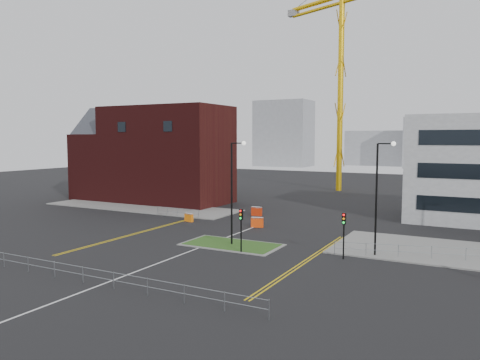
# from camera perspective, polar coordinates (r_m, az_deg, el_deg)

# --- Properties ---
(ground) EXTENTS (200.00, 200.00, 0.00)m
(ground) POSITION_cam_1_polar(r_m,az_deg,el_deg) (36.27, -10.09, -10.02)
(ground) COLOR black
(ground) RESTS_ON ground
(pavement_left) EXTENTS (28.00, 8.00, 0.12)m
(pavement_left) POSITION_cam_1_polar(r_m,az_deg,el_deg) (65.40, -11.99, -3.23)
(pavement_left) COLOR slate
(pavement_left) RESTS_ON ground
(island_kerb) EXTENTS (8.60, 4.60, 0.08)m
(island_kerb) POSITION_cam_1_polar(r_m,az_deg,el_deg) (41.66, -1.02, -7.90)
(island_kerb) COLOR slate
(island_kerb) RESTS_ON ground
(grass_island) EXTENTS (8.00, 4.00, 0.12)m
(grass_island) POSITION_cam_1_polar(r_m,az_deg,el_deg) (41.66, -1.02, -7.87)
(grass_island) COLOR #284D19
(grass_island) RESTS_ON ground
(brick_building) EXTENTS (24.20, 10.07, 14.24)m
(brick_building) POSITION_cam_1_polar(r_m,az_deg,el_deg) (71.29, -10.82, 2.95)
(brick_building) COLOR #401010
(brick_building) RESTS_ON ground
(tower_crane) EXTENTS (48.90, 22.30, 38.25)m
(tower_crane) POSITION_cam_1_polar(r_m,az_deg,el_deg) (83.97, 15.43, 16.59)
(tower_crane) COLOR yellow
(tower_crane) RESTS_ON ground
(streetlamp_island) EXTENTS (1.46, 0.36, 9.18)m
(streetlamp_island) POSITION_cam_1_polar(r_m,az_deg,el_deg) (40.69, -0.76, -0.54)
(streetlamp_island) COLOR black
(streetlamp_island) RESTS_ON ground
(streetlamp_right_near) EXTENTS (1.46, 0.36, 9.18)m
(streetlamp_right_near) POSITION_cam_1_polar(r_m,az_deg,el_deg) (38.43, 16.62, -1.08)
(streetlamp_right_near) COLOR black
(streetlamp_right_near) RESTS_ON ground
(traffic_light_island) EXTENTS (0.28, 0.33, 3.65)m
(traffic_light_island) POSITION_cam_1_polar(r_m,az_deg,el_deg) (38.48, 0.13, -5.14)
(traffic_light_island) COLOR black
(traffic_light_island) RESTS_ON ground
(traffic_light_right) EXTENTS (0.28, 0.33, 3.65)m
(traffic_light_right) POSITION_cam_1_polar(r_m,az_deg,el_deg) (37.40, 12.54, -5.57)
(traffic_light_right) COLOR black
(traffic_light_right) RESTS_ON ground
(railing_front) EXTENTS (24.05, 0.05, 1.10)m
(railing_front) POSITION_cam_1_polar(r_m,az_deg,el_deg) (31.75, -16.93, -10.90)
(railing_front) COLOR gray
(railing_front) RESTS_ON ground
(railing_left) EXTENTS (6.05, 0.05, 1.10)m
(railing_left) POSITION_cam_1_polar(r_m,az_deg,el_deg) (56.70, -7.62, -3.73)
(railing_left) COLOR gray
(railing_left) RESTS_ON ground
(railing_right) EXTENTS (19.05, 5.05, 1.10)m
(railing_right) POSITION_cam_1_polar(r_m,az_deg,el_deg) (39.94, 25.84, -7.90)
(railing_right) COLOR gray
(railing_right) RESTS_ON ground
(centre_line) EXTENTS (0.15, 30.00, 0.01)m
(centre_line) POSITION_cam_1_polar(r_m,az_deg,el_deg) (37.81, -8.19, -9.36)
(centre_line) COLOR silver
(centre_line) RESTS_ON ground
(yellow_left_a) EXTENTS (0.12, 24.00, 0.01)m
(yellow_left_a) POSITION_cam_1_polar(r_m,az_deg,el_deg) (49.37, -11.16, -5.98)
(yellow_left_a) COLOR gold
(yellow_left_a) RESTS_ON ground
(yellow_left_b) EXTENTS (0.12, 24.00, 0.01)m
(yellow_left_b) POSITION_cam_1_polar(r_m,az_deg,el_deg) (49.18, -10.88, -6.02)
(yellow_left_b) COLOR gold
(yellow_left_b) RESTS_ON ground
(yellow_right_a) EXTENTS (0.12, 20.00, 0.01)m
(yellow_right_a) POSITION_cam_1_polar(r_m,az_deg,el_deg) (36.86, 7.83, -9.73)
(yellow_right_a) COLOR gold
(yellow_right_a) RESTS_ON ground
(yellow_right_b) EXTENTS (0.12, 20.00, 0.01)m
(yellow_right_b) POSITION_cam_1_polar(r_m,az_deg,el_deg) (36.76, 8.27, -9.78)
(yellow_right_b) COLOR gold
(yellow_right_b) RESTS_ON ground
(skyline_a) EXTENTS (18.00, 12.00, 22.00)m
(skyline_a) POSITION_cam_1_polar(r_m,az_deg,el_deg) (159.88, 5.36, 5.66)
(skyline_a) COLOR gray
(skyline_a) RESTS_ON ground
(skyline_b) EXTENTS (24.00, 12.00, 16.00)m
(skyline_b) POSITION_cam_1_polar(r_m,az_deg,el_deg) (157.92, 23.85, 4.16)
(skyline_b) COLOR gray
(skyline_b) RESTS_ON ground
(skyline_d) EXTENTS (30.00, 12.00, 12.00)m
(skyline_d) POSITION_cam_1_polar(r_m,az_deg,el_deg) (170.13, 18.02, 3.71)
(skyline_d) COLOR gray
(skyline_d) RESTS_ON ground
(barrier_left) EXTENTS (1.17, 0.64, 0.94)m
(barrier_left) POSITION_cam_1_polar(r_m,az_deg,el_deg) (53.42, -6.25, -4.52)
(barrier_left) COLOR orange
(barrier_left) RESTS_ON ground
(barrier_mid) EXTENTS (1.30, 0.44, 1.09)m
(barrier_mid) POSITION_cam_1_polar(r_m,az_deg,el_deg) (57.10, 2.04, -3.78)
(barrier_mid) COLOR red
(barrier_mid) RESTS_ON ground
(barrier_right) EXTENTS (1.34, 0.72, 1.07)m
(barrier_right) POSITION_cam_1_polar(r_m,az_deg,el_deg) (49.75, 2.12, -5.12)
(barrier_right) COLOR #FF480E
(barrier_right) RESTS_ON ground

